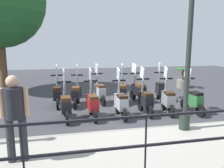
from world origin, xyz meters
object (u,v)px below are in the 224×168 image
(scooter_near_5, at_px, (66,105))
(scooter_far_5, at_px, (57,94))
(scooter_near_2, at_px, (145,100))
(scooter_far_3, at_px, (100,91))
(lamp_post_near, at_px, (189,54))
(scooter_far_2, at_px, (122,91))
(scooter_near_4, at_px, (92,103))
(scooter_far_4, at_px, (77,94))
(scooter_far_0, at_px, (160,89))
(scooter_near_0, at_px, (193,99))
(scooter_near_1, at_px, (168,99))
(pedestrian_distant, at_px, (15,112))
(scooter_far_1, at_px, (138,90))
(potted_palm, at_px, (182,80))
(scooter_near_3, at_px, (121,102))

(scooter_near_5, relative_size, scooter_far_5, 1.00)
(scooter_near_2, relative_size, scooter_far_3, 1.00)
(lamp_post_near, relative_size, scooter_far_2, 2.78)
(scooter_near_4, bearing_deg, scooter_far_4, 12.60)
(scooter_near_2, relative_size, scooter_far_0, 1.00)
(scooter_near_0, bearing_deg, scooter_near_4, 81.62)
(scooter_near_4, xyz_separation_m, scooter_near_5, (-0.00, 0.81, 0.00))
(scooter_near_1, height_order, scooter_near_2, same)
(scooter_far_5, bearing_deg, scooter_far_0, -90.99)
(scooter_far_3, bearing_deg, pedestrian_distant, 143.53)
(scooter_near_4, distance_m, scooter_far_1, 2.52)
(pedestrian_distant, distance_m, scooter_near_4, 3.06)
(scooter_near_4, bearing_deg, scooter_far_1, -55.40)
(scooter_near_4, height_order, scooter_far_2, same)
(scooter_near_2, bearing_deg, scooter_near_5, 89.50)
(scooter_near_5, distance_m, scooter_far_2, 2.63)
(lamp_post_near, height_order, scooter_far_1, lamp_post_near)
(scooter_near_2, xyz_separation_m, scooter_far_5, (1.53, 2.84, 0.00))
(scooter_near_1, relative_size, scooter_far_2, 1.00)
(scooter_near_2, bearing_deg, scooter_far_0, -39.79)
(scooter_near_0, height_order, scooter_far_0, same)
(scooter_near_0, distance_m, scooter_near_4, 3.31)
(potted_palm, bearing_deg, scooter_near_4, 126.69)
(scooter_near_0, height_order, scooter_near_1, same)
(pedestrian_distant, xyz_separation_m, scooter_far_3, (4.21, -2.14, -0.60))
(pedestrian_distant, relative_size, scooter_far_2, 1.03)
(scooter_far_2, xyz_separation_m, scooter_far_5, (0.07, 2.44, 0.00))
(scooter_near_2, bearing_deg, potted_palm, -43.96)
(scooter_near_2, height_order, scooter_far_3, same)
(pedestrian_distant, height_order, scooter_near_0, pedestrian_distant)
(scooter_near_1, bearing_deg, scooter_far_5, 74.64)
(scooter_far_2, bearing_deg, lamp_post_near, -155.32)
(lamp_post_near, distance_m, scooter_near_1, 2.35)
(lamp_post_near, bearing_deg, scooter_near_3, 37.30)
(potted_palm, height_order, scooter_far_4, scooter_far_4)
(scooter_far_1, height_order, scooter_far_2, same)
(potted_palm, relative_size, scooter_far_0, 0.69)
(potted_palm, xyz_separation_m, scooter_near_2, (-3.84, 3.49, 0.04))
(scooter_far_0, relative_size, scooter_far_4, 1.00)
(scooter_far_5, bearing_deg, scooter_near_3, -131.06)
(lamp_post_near, bearing_deg, scooter_far_1, 2.29)
(lamp_post_near, distance_m, scooter_near_2, 2.39)
(scooter_near_5, xyz_separation_m, scooter_far_0, (1.59, -3.75, 0.00))
(scooter_far_1, xyz_separation_m, scooter_far_3, (0.18, 1.52, 0.00))
(scooter_near_4, bearing_deg, scooter_far_3, -18.64)
(scooter_near_0, distance_m, scooter_far_0, 1.79)
(scooter_far_4, bearing_deg, scooter_near_0, -103.36)
(scooter_far_2, bearing_deg, scooter_far_0, -76.39)
(scooter_far_2, bearing_deg, scooter_near_3, 175.10)
(scooter_near_1, distance_m, scooter_far_4, 3.26)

